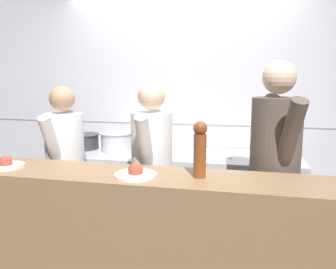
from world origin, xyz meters
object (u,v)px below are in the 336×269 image
(chef_sous, at_px, (152,172))
(chefs_knife, at_px, (210,158))
(chef_head_cook, at_px, (66,168))
(braising_pot, at_px, (151,145))
(plated_dish_appetiser, at_px, (136,173))
(stock_pot, at_px, (84,141))
(plated_dish_main, at_px, (6,165))
(pepper_mill, at_px, (200,148))
(chef_line, at_px, (274,170))
(oven_range, at_px, (119,193))
(sauce_pot, at_px, (116,141))

(chef_sous, bearing_deg, chefs_knife, 47.32)
(chef_head_cook, bearing_deg, chefs_knife, 18.83)
(braising_pot, height_order, plated_dish_appetiser, plated_dish_appetiser)
(stock_pot, xyz_separation_m, plated_dish_appetiser, (0.99, -1.28, 0.07))
(chef_head_cook, xyz_separation_m, chef_sous, (0.77, -0.01, 0.02))
(plated_dish_main, relative_size, chef_sous, 0.15)
(braising_pot, distance_m, chef_head_cook, 0.86)
(pepper_mill, height_order, chef_sous, chef_sous)
(chefs_knife, bearing_deg, braising_pot, 166.30)
(braising_pot, relative_size, chefs_knife, 0.95)
(chefs_knife, xyz_separation_m, chef_sous, (-0.42, -0.47, -0.02))
(plated_dish_main, relative_size, plated_dish_appetiser, 0.91)
(chef_head_cook, distance_m, chef_line, 1.70)
(chef_head_cook, bearing_deg, chef_sous, -3.22)
(oven_range, xyz_separation_m, chefs_knife, (0.95, -0.17, 0.47))
(plated_dish_main, xyz_separation_m, plated_dish_appetiser, (0.93, -0.01, 0.00))
(chef_sous, bearing_deg, plated_dish_appetiser, -86.10)
(sauce_pot, height_order, braising_pot, sauce_pot)
(oven_range, bearing_deg, pepper_mill, -49.55)
(sauce_pot, relative_size, chefs_knife, 0.96)
(braising_pot, relative_size, pepper_mill, 0.94)
(braising_pot, bearing_deg, plated_dish_appetiser, -79.32)
(stock_pot, relative_size, braising_pot, 0.99)
(plated_dish_appetiser, distance_m, pepper_mill, 0.43)
(oven_range, xyz_separation_m, stock_pot, (-0.40, 0.06, 0.53))
(braising_pot, height_order, chefs_knife, braising_pot)
(pepper_mill, distance_m, chef_line, 0.72)
(chefs_knife, distance_m, pepper_mill, 1.03)
(stock_pot, bearing_deg, chef_head_cook, -75.93)
(plated_dish_main, bearing_deg, stock_pot, 92.71)
(sauce_pot, distance_m, chef_head_cook, 0.71)
(chef_line, bearing_deg, sauce_pot, 138.30)
(plated_dish_appetiser, xyz_separation_m, chef_sous, (-0.05, 0.58, -0.16))
(braising_pot, bearing_deg, chefs_knife, -13.70)
(chefs_knife, bearing_deg, chef_line, -44.48)
(sauce_pot, bearing_deg, braising_pot, -8.85)
(chefs_knife, height_order, plated_dish_main, plated_dish_main)
(plated_dish_appetiser, bearing_deg, pepper_mill, 10.05)
(braising_pot, xyz_separation_m, chefs_knife, (0.59, -0.14, -0.07))
(chefs_knife, distance_m, chef_sous, 0.63)
(pepper_mill, distance_m, chef_head_cook, 1.36)
(chefs_knife, relative_size, chef_line, 0.19)
(braising_pot, xyz_separation_m, chef_line, (1.10, -0.65, -0.01))
(sauce_pot, bearing_deg, chef_sous, -50.04)
(sauce_pot, height_order, chef_sous, chef_sous)
(plated_dish_appetiser, distance_m, chef_sous, 0.60)
(stock_pot, bearing_deg, plated_dish_main, -87.29)
(braising_pot, distance_m, plated_dish_main, 1.38)
(sauce_pot, bearing_deg, plated_dish_appetiser, -63.73)
(plated_dish_appetiser, bearing_deg, oven_range, 115.83)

